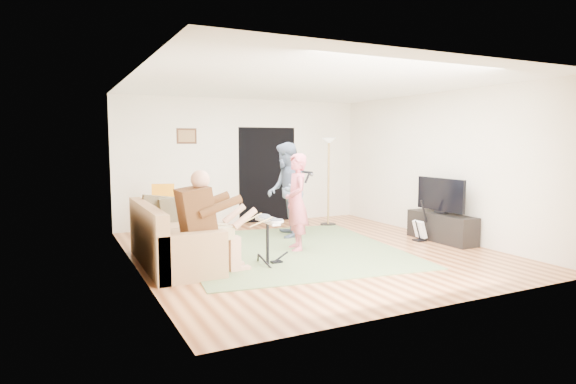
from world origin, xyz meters
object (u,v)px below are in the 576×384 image
at_px(sofa, 168,245).
at_px(guitarist, 286,190).
at_px(torchiere_lamp, 329,166).
at_px(singer, 297,202).
at_px(drum_kit, 268,244).
at_px(dining_chair, 163,220).
at_px(guitar_spare, 420,229).
at_px(television, 441,194).
at_px(tv_cabinet, 442,227).

xyz_separation_m(sofa, guitarist, (2.44, 1.09, 0.59)).
height_order(sofa, torchiere_lamp, torchiere_lamp).
relative_size(singer, torchiere_lamp, 0.86).
relative_size(drum_kit, dining_chair, 0.71).
relative_size(sofa, dining_chair, 2.19).
distance_m(sofa, dining_chair, 1.91).
xyz_separation_m(guitarist, guitar_spare, (2.01, -1.40, -0.67)).
bearing_deg(singer, guitar_spare, 94.11).
xyz_separation_m(sofa, singer, (2.12, 0.02, 0.50)).
bearing_deg(dining_chair, torchiere_lamp, 12.76).
height_order(guitarist, dining_chair, guitarist).
bearing_deg(guitar_spare, television, -29.92).
relative_size(torchiere_lamp, television, 1.69).
bearing_deg(television, tv_cabinet, 0.00).
distance_m(sofa, guitarist, 2.74).
bearing_deg(tv_cabinet, guitar_spare, 153.77).
bearing_deg(guitar_spare, sofa, 175.94).
relative_size(singer, television, 1.44).
xyz_separation_m(drum_kit, singer, (0.82, 0.67, 0.49)).
xyz_separation_m(singer, guitar_spare, (2.34, -0.34, -0.58)).
xyz_separation_m(drum_kit, torchiere_lamp, (2.53, 2.51, 0.97)).
height_order(guitar_spare, tv_cabinet, guitar_spare).
relative_size(guitarist, tv_cabinet, 1.27).
relative_size(drum_kit, torchiere_lamp, 0.38).
distance_m(guitar_spare, tv_cabinet, 0.39).
height_order(dining_chair, television, television).
bearing_deg(singer, guitarist, 175.18).
relative_size(guitarist, guitar_spare, 2.38).
relative_size(sofa, singer, 1.39).
relative_size(torchiere_lamp, tv_cabinet, 1.33).
height_order(singer, television, singer).
bearing_deg(tv_cabinet, sofa, 174.20).
height_order(guitarist, television, guitarist).
distance_m(guitar_spare, torchiere_lamp, 2.50).
height_order(guitar_spare, dining_chair, dining_chair).
bearing_deg(drum_kit, dining_chair, 111.01).
distance_m(guitarist, television, 2.79).
distance_m(sofa, singer, 2.17).
distance_m(drum_kit, guitarist, 2.16).
height_order(sofa, singer, singer).
xyz_separation_m(tv_cabinet, television, (-0.05, -0.00, 0.60)).
height_order(guitar_spare, torchiere_lamp, torchiere_lamp).
distance_m(torchiere_lamp, dining_chair, 3.62).
relative_size(guitarist, television, 1.61).
distance_m(guitar_spare, television, 0.72).
height_order(drum_kit, singer, singer).
relative_size(drum_kit, singer, 0.45).
bearing_deg(guitarist, torchiere_lamp, 139.74).
bearing_deg(sofa, drum_kit, -26.59).
bearing_deg(singer, television, 91.40).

